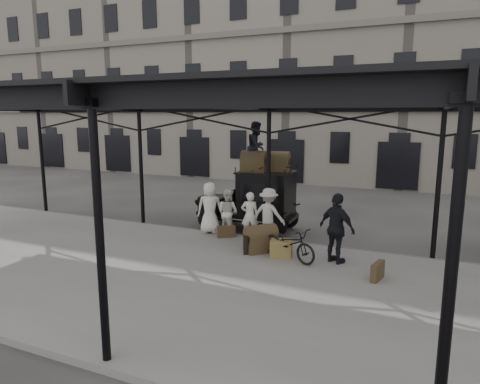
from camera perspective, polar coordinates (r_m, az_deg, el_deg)
The scene contains 18 objects.
ground at distance 12.55m, azimuth 0.52°, elevation -9.14°, with size 120.00×120.00×0.00m, color #383533.
platform at distance 10.84m, azimuth -3.75°, elevation -11.97°, with size 28.00×8.00×0.15m, color slate.
canopy at distance 10.29m, azimuth -3.32°, elevation 12.62°, with size 22.50×9.00×4.74m.
building_frontage at distance 29.39m, azimuth 15.07°, elevation 15.48°, with size 64.00×8.00×14.00m, color slate.
taxi at distance 15.51m, azimuth 2.43°, elevation -0.76°, with size 3.65×1.55×2.18m.
porter_left at distance 13.98m, azimuth 1.31°, elevation -3.14°, with size 0.57×0.37×1.56m, color silver.
porter_midleft at distance 14.40m, azimuth -1.60°, elevation -2.69°, with size 0.77×0.60×1.58m, color silver.
porter_centre at distance 14.69m, azimuth -4.04°, elevation -2.09°, with size 0.86×0.56×1.77m, color silver.
porter_official at distance 11.97m, azimuth 12.79°, elevation -4.76°, with size 1.14×0.47×1.94m, color black.
porter_right at distance 13.85m, azimuth 3.84°, elevation -2.97°, with size 1.10×0.63×1.71m, color beige.
bicycle at distance 12.12m, azimuth 6.57°, elevation -6.83°, with size 0.63×1.79×0.94m, color black.
porter_roof at distance 15.18m, azimuth 2.23°, elevation 6.07°, with size 0.86×0.67×1.76m, color black.
steamer_trunk_roof_near at distance 15.11m, azimuth 1.83°, elevation 3.90°, with size 0.85×0.52×0.63m, color #4E3D24, non-canonical shape.
steamer_trunk_roof_far at distance 15.28m, azimuth 5.08°, elevation 3.88°, with size 0.81×0.50×0.60m, color #4E3D24, non-canonical shape.
steamer_trunk_platform at distance 12.80m, azimuth 2.79°, elevation -6.46°, with size 0.92×0.56×0.68m, color #4E3D24, non-canonical shape.
wicker_hamper at distance 12.39m, azimuth 5.51°, elevation -7.51°, with size 0.60×0.45×0.50m, color olive.
suitcase_upright at distance 11.23m, azimuth 17.87°, elevation -10.02°, with size 0.15×0.60×0.45m, color #4E3D24.
suitcase_flat at distance 14.26m, azimuth -1.86°, elevation -5.28°, with size 0.60×0.15×0.40m, color #4E3D24.
Camera 1 is at (4.67, -10.88, 4.18)m, focal length 32.00 mm.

